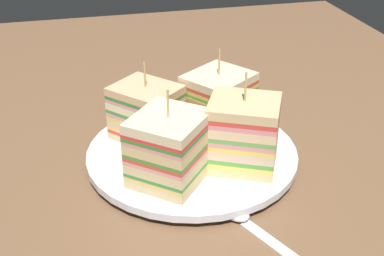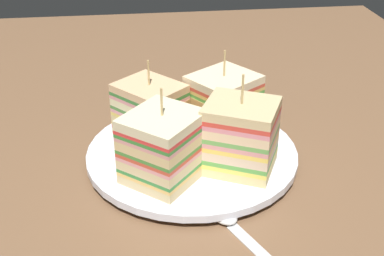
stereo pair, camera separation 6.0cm
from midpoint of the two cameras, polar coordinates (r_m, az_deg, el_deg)
The scene contains 8 objects.
ground_plane at distance 62.73cm, azimuth -2.74°, elevation -4.48°, with size 124.71×97.16×1.80cm, color brown.
plate at distance 61.71cm, azimuth -2.78°, elevation -3.03°, with size 25.03×25.03×1.62cm.
sandwich_wedge_0 at distance 54.61cm, azimuth -5.66°, elevation -2.35°, with size 10.27×10.19×10.66cm.
sandwich_wedge_1 at distance 56.81cm, azimuth 2.63°, elevation -0.69°, with size 9.21×9.69×11.30cm.
sandwich_wedge_2 at distance 64.27cm, azimuth 0.23°, elevation 2.81°, with size 9.87×10.08×10.67cm.
sandwich_wedge_3 at distance 62.95cm, azimuth -7.73°, elevation 1.63°, with size 9.79×9.68×9.92cm.
chip_pile at distance 61.15cm, azimuth -3.19°, elevation -1.34°, with size 6.23×5.51×2.84cm.
spoon at distance 52.23cm, azimuth 3.18°, elevation -10.66°, with size 14.33×7.91×1.00cm.
Camera 1 is at (50.89, -12.42, 33.74)cm, focal length 48.19 mm.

